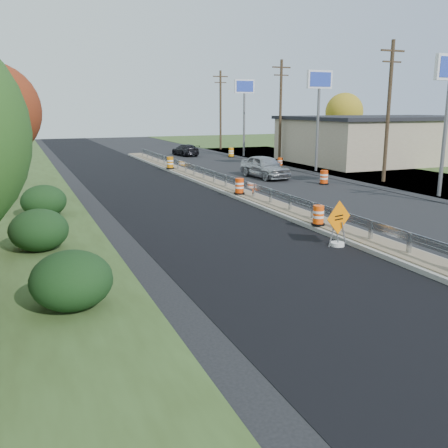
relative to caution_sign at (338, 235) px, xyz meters
name	(u,v)px	position (x,y,z in m)	size (l,w,h in m)	color
ground	(312,223)	(1.26, 3.69, -0.44)	(140.00, 140.00, 0.00)	black
milled_overlay	(158,194)	(-3.14, 13.69, -0.43)	(7.20, 120.00, 0.01)	black
median	(239,193)	(1.26, 11.69, -0.33)	(1.60, 55.00, 0.23)	gray
guardrail	(232,180)	(1.26, 12.69, 0.29)	(0.10, 46.15, 0.72)	silver
retail_building_near	(387,139)	(22.24, 23.69, 1.72)	(18.50, 12.50, 4.27)	tan
pylon_sign_mid	(319,89)	(11.76, 19.69, 6.04)	(2.20, 0.30, 7.90)	slate
pylon_sign_north	(244,94)	(11.76, 33.69, 6.04)	(2.20, 0.30, 7.90)	slate
utility_pole_smid	(388,109)	(12.76, 12.69, 4.50)	(1.90, 0.26, 9.40)	#473523
utility_pole_nmid	(280,109)	(12.76, 27.69, 4.50)	(1.90, 0.26, 9.40)	#473523
utility_pole_north	(221,109)	(12.76, 42.69, 4.50)	(1.90, 0.26, 9.40)	#473523
hedge_south	(71,280)	(-9.74, -2.31, 0.32)	(2.09, 2.09, 1.52)	black
hedge_mid	(39,230)	(-10.24, 3.69, 0.32)	(2.09, 2.09, 1.52)	black
hedge_north	(44,201)	(-9.74, 9.69, 0.32)	(2.09, 2.09, 1.52)	black
tree_far_yellow	(344,112)	(27.26, 37.69, 4.10)	(4.62, 4.62, 6.86)	#473523
caution_sign	(338,235)	(0.00, 0.00, 0.00)	(1.22, 0.52, 1.72)	white
barrel_median_near	(318,216)	(0.71, 2.40, 0.19)	(0.57, 0.57, 0.83)	black
barrel_median_mid	(239,187)	(0.85, 10.72, 0.22)	(0.61, 0.61, 0.90)	black
barrel_median_far	(170,163)	(0.71, 24.01, 0.25)	(0.65, 0.65, 0.95)	black
barrel_shoulder_near	(324,178)	(8.26, 13.29, 0.02)	(0.65, 0.65, 0.95)	black
barrel_shoulder_mid	(280,162)	(10.46, 23.37, -0.05)	(0.55, 0.55, 0.81)	black
barrel_shoulder_far	(231,153)	(10.04, 33.14, 0.03)	(0.67, 0.67, 0.98)	black
car_silver	(265,167)	(6.06, 17.70, 0.39)	(1.95, 4.85, 1.65)	#A7A8AC
car_dark_far	(185,150)	(6.16, 36.58, 0.18)	(1.72, 4.24, 1.23)	black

